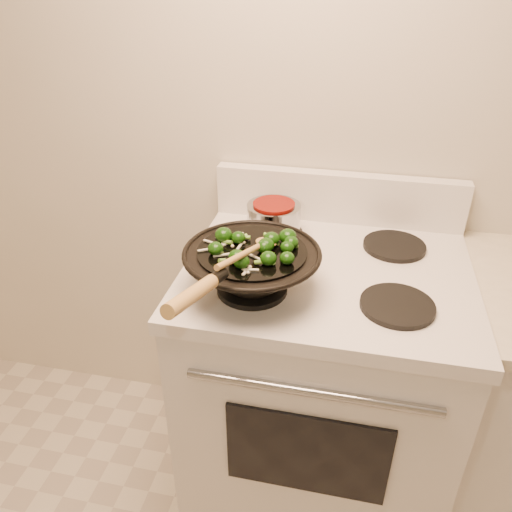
# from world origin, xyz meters

# --- Properties ---
(stove) EXTENTS (0.78, 0.67, 1.08)m
(stove) POSITION_xyz_m (-0.02, 1.17, 0.47)
(stove) COLOR white
(stove) RESTS_ON ground
(wok) EXTENTS (0.34, 0.56, 0.21)m
(wok) POSITION_xyz_m (-0.20, 1.02, 0.99)
(wok) COLOR black
(wok) RESTS_ON stove
(stirfry) EXTENTS (0.24, 0.20, 0.04)m
(stirfry) POSITION_xyz_m (-0.19, 1.02, 1.05)
(stirfry) COLOR #103408
(stirfry) RESTS_ON wok
(wooden_spoon) EXTENTS (0.10, 0.25, 0.07)m
(wooden_spoon) POSITION_xyz_m (-0.19, 0.99, 1.06)
(wooden_spoon) COLOR #AF8445
(wooden_spoon) RESTS_ON wok
(saucepan) EXTENTS (0.16, 0.26, 0.10)m
(saucepan) POSITION_xyz_m (-0.20, 1.32, 0.98)
(saucepan) COLOR #979BA0
(saucepan) RESTS_ON stove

